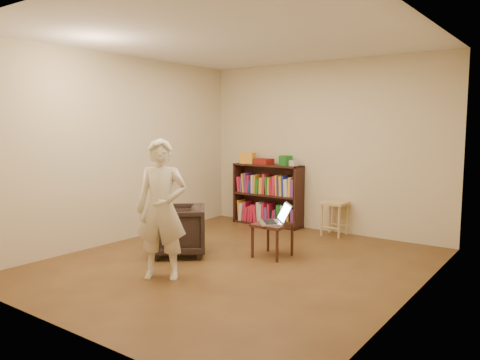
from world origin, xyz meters
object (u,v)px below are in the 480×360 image
Objects in this scene: person at (162,209)px; laptop at (275,219)px; stool at (334,208)px; bookshelf at (268,198)px; side_table at (272,229)px; armchair at (177,230)px.

laptop is at bearing 38.65° from person.
bookshelf is at bearing 176.98° from stool.
side_table is 0.81× the size of laptop.
laptop is at bearing -54.50° from bookshelf.
person is (-0.54, -1.42, 0.27)m from laptop.
person is at bearing -79.20° from bookshelf.
stool reaches higher than side_table.
armchair is 1.25m from laptop.
person reaches higher than stool.
side_table is at bearing -89.05° from laptop.
bookshelf is at bearing 70.27° from person.
laptop is 1.54m from person.
person reaches higher than laptop.
stool is 1.49m from laptop.
side_table is at bearing -95.12° from stool.
bookshelf is 2.31× the size of laptop.
person reaches higher than armchair.
stool is 2.43m from armchair.
stool is 1.20× the size of side_table.
bookshelf is 2.37× the size of stool.
side_table is at bearing 80.68° from armchair.
side_table is 0.13m from laptop.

